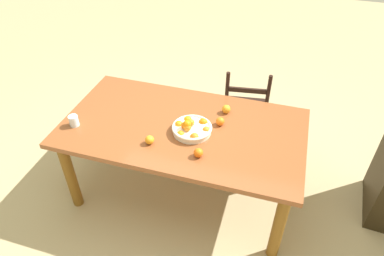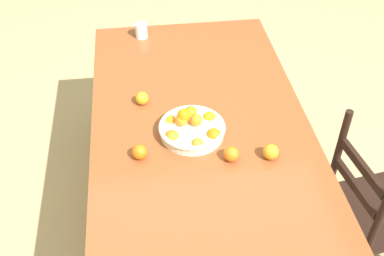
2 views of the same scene
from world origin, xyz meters
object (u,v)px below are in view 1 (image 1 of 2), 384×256
(chair_near_window, at_px, (245,111))
(orange_loose_3, at_px, (220,121))
(orange_loose_0, at_px, (198,153))
(fruit_bowl, at_px, (192,128))
(orange_loose_2, at_px, (226,109))
(drinking_glass, at_px, (74,121))
(orange_loose_1, at_px, (150,140))
(dining_table, at_px, (183,135))

(chair_near_window, bearing_deg, orange_loose_3, 73.21)
(orange_loose_0, bearing_deg, fruit_bowl, 116.98)
(orange_loose_3, bearing_deg, chair_near_window, 81.42)
(fruit_bowl, distance_m, orange_loose_3, 0.25)
(orange_loose_2, height_order, drinking_glass, drinking_glass)
(fruit_bowl, distance_m, orange_loose_1, 0.35)
(orange_loose_0, height_order, orange_loose_2, orange_loose_2)
(orange_loose_1, xyz_separation_m, orange_loose_2, (0.47, 0.55, 0.00))
(orange_loose_3, relative_size, drinking_glass, 0.77)
(orange_loose_1, bearing_deg, orange_loose_3, 39.24)
(dining_table, xyz_separation_m, orange_loose_3, (0.28, 0.10, 0.14))
(chair_near_window, bearing_deg, orange_loose_0, 72.97)
(dining_table, xyz_separation_m, drinking_glass, (-0.84, -0.25, 0.15))
(fruit_bowl, bearing_deg, orange_loose_3, 38.25)
(orange_loose_1, distance_m, orange_loose_3, 0.59)
(orange_loose_3, bearing_deg, orange_loose_0, -99.24)
(orange_loose_0, xyz_separation_m, orange_loose_1, (-0.39, 0.03, -0.00))
(dining_table, bearing_deg, orange_loose_1, -122.47)
(dining_table, xyz_separation_m, orange_loose_1, (-0.17, -0.28, 0.14))
(chair_near_window, bearing_deg, orange_loose_2, 71.49)
(orange_loose_0, bearing_deg, orange_loose_1, 175.62)
(dining_table, distance_m, orange_loose_0, 0.40)
(orange_loose_1, relative_size, drinking_glass, 0.75)
(dining_table, xyz_separation_m, orange_loose_2, (0.29, 0.28, 0.14))
(orange_loose_3, xyz_separation_m, drinking_glass, (-1.12, -0.35, 0.01))
(chair_near_window, distance_m, orange_loose_1, 1.28)
(orange_loose_2, distance_m, orange_loose_3, 0.18)
(orange_loose_2, relative_size, drinking_glass, 0.80)
(orange_loose_1, xyz_separation_m, drinking_glass, (-0.67, 0.03, 0.01))
(drinking_glass, bearing_deg, fruit_bowl, 11.71)
(chair_near_window, distance_m, orange_loose_3, 0.81)
(orange_loose_3, bearing_deg, orange_loose_2, 86.68)
(orange_loose_0, relative_size, drinking_glass, 0.76)
(orange_loose_2, relative_size, orange_loose_3, 1.04)
(dining_table, relative_size, orange_loose_2, 26.86)
(orange_loose_0, xyz_separation_m, orange_loose_3, (0.07, 0.40, 0.00))
(orange_loose_0, bearing_deg, orange_loose_2, 82.55)
(dining_table, bearing_deg, fruit_bowl, -30.74)
(dining_table, height_order, orange_loose_1, orange_loose_1)
(drinking_glass, bearing_deg, orange_loose_0, -3.19)
(dining_table, distance_m, orange_loose_2, 0.43)
(dining_table, distance_m, fruit_bowl, 0.17)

